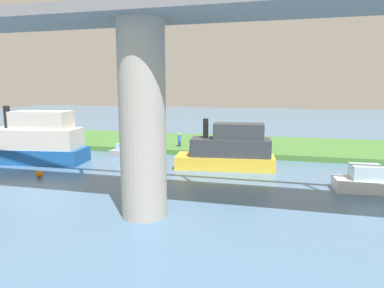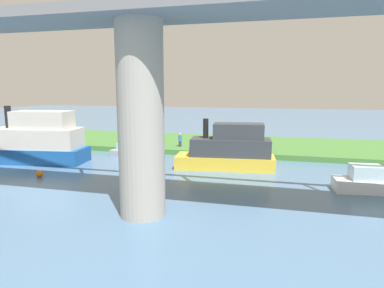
% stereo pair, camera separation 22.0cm
% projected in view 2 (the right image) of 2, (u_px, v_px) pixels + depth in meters
% --- Properties ---
extents(ground_plane, '(160.00, 160.00, 0.00)m').
position_uv_depth(ground_plane, '(214.00, 157.00, 32.49)').
color(ground_plane, '#4C7093').
extents(grassy_bank, '(80.00, 12.00, 0.50)m').
position_uv_depth(grassy_bank, '(225.00, 144.00, 38.17)').
color(grassy_bank, '#427533').
rests_on(grassy_bank, ground).
extents(bridge_pylon, '(2.30, 2.30, 9.64)m').
position_uv_depth(bridge_pylon, '(141.00, 121.00, 16.97)').
color(bridge_pylon, '#9E998E').
rests_on(bridge_pylon, ground).
extents(bridge_span, '(59.79, 4.30, 3.25)m').
position_uv_depth(bridge_span, '(138.00, 8.00, 16.12)').
color(bridge_span, slate).
rests_on(bridge_span, bridge_pylon).
extents(person_on_bank, '(0.44, 0.44, 1.39)m').
position_uv_depth(person_on_bank, '(180.00, 140.00, 35.18)').
color(person_on_bank, '#2D334C').
rests_on(person_on_bank, grassy_bank).
extents(mooring_post, '(0.20, 0.20, 0.92)m').
position_uv_depth(mooring_post, '(149.00, 141.00, 36.09)').
color(mooring_post, brown).
rests_on(mooring_post, grassy_bank).
extents(skiff_small, '(8.09, 3.47, 4.01)m').
position_uv_depth(skiff_small, '(228.00, 150.00, 27.70)').
color(skiff_small, gold).
rests_on(skiff_small, ground).
extents(houseboat_blue, '(5.20, 2.27, 1.68)m').
position_uv_depth(houseboat_blue, '(374.00, 183.00, 21.55)').
color(houseboat_blue, white).
rests_on(houseboat_blue, ground).
extents(riverboat_paddlewheel, '(4.02, 1.96, 1.29)m').
position_uv_depth(riverboat_paddlewheel, '(129.00, 152.00, 32.59)').
color(riverboat_paddlewheel, '#99999E').
rests_on(riverboat_paddlewheel, ground).
extents(pontoon_yellow, '(9.95, 4.49, 4.90)m').
position_uv_depth(pontoon_yellow, '(34.00, 141.00, 30.10)').
color(pontoon_yellow, '#195199').
rests_on(pontoon_yellow, ground).
extents(marker_buoy, '(0.50, 0.50, 0.50)m').
position_uv_depth(marker_buoy, '(39.00, 174.00, 25.17)').
color(marker_buoy, orange).
rests_on(marker_buoy, ground).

